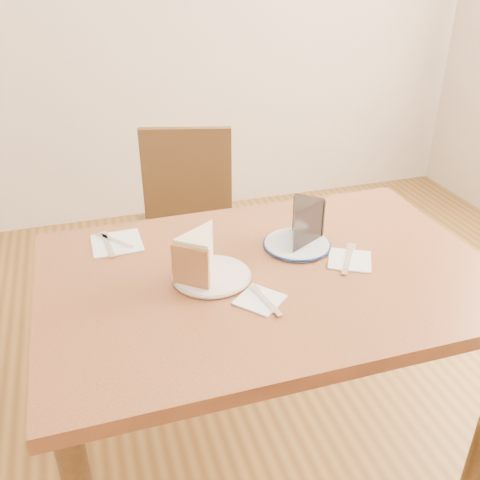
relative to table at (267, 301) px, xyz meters
name	(u,v)px	position (x,y,z in m)	size (l,w,h in m)	color
ground	(263,459)	(0.00, 0.00, -0.65)	(4.00, 4.00, 0.00)	#4E3214
table	(267,301)	(0.00, 0.00, 0.00)	(1.20, 0.80, 0.75)	#4C2714
chair_far	(188,231)	(-0.06, 0.77, -0.16)	(0.53, 0.53, 0.88)	#34200F
plate_cream	(212,276)	(-0.15, 0.01, 0.10)	(0.20, 0.20, 0.01)	silver
plate_navy	(297,244)	(0.12, 0.10, 0.10)	(0.19, 0.19, 0.01)	white
carrot_cake	(203,253)	(-0.17, 0.03, 0.16)	(0.10, 0.14, 0.11)	white
chocolate_cake	(301,226)	(0.13, 0.10, 0.17)	(0.09, 0.13, 0.11)	black
napkin_cream	(260,300)	(-0.07, -0.12, 0.10)	(0.10, 0.10, 0.00)	white
napkin_navy	(350,260)	(0.23, -0.02, 0.10)	(0.11, 0.11, 0.00)	white
napkin_spare	(117,243)	(-0.37, 0.27, 0.10)	(0.14, 0.14, 0.00)	white
fork_cream	(266,300)	(-0.06, -0.14, 0.10)	(0.01, 0.14, 0.00)	silver
knife_navy	(348,258)	(0.23, -0.02, 0.10)	(0.02, 0.17, 0.00)	silver
fork_spare	(115,241)	(-0.38, 0.28, 0.10)	(0.01, 0.14, 0.00)	silver
knife_spare	(108,244)	(-0.40, 0.26, 0.10)	(0.01, 0.16, 0.00)	silver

